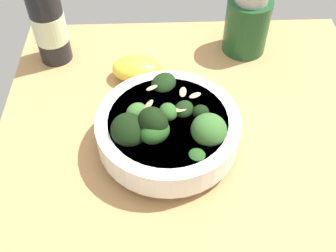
# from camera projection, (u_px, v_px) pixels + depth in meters

# --- Properties ---
(ground_plane) EXTENTS (0.58, 0.58, 0.04)m
(ground_plane) POSITION_uv_depth(u_px,v_px,m) (194.00, 146.00, 0.60)
(ground_plane) COLOR tan
(bowl_of_broccoli) EXTENTS (0.20, 0.20, 0.09)m
(bowl_of_broccoli) POSITION_uv_depth(u_px,v_px,m) (168.00, 128.00, 0.55)
(bowl_of_broccoli) COLOR white
(bowl_of_broccoli) RESTS_ON ground_plane
(lemon_wedge) EXTENTS (0.09, 0.07, 0.04)m
(lemon_wedge) POSITION_uv_depth(u_px,v_px,m) (137.00, 69.00, 0.65)
(lemon_wedge) COLOR yellow
(lemon_wedge) RESTS_ON ground_plane
(bottle_tall) EXTENTS (0.05, 0.05, 0.16)m
(bottle_tall) POSITION_uv_depth(u_px,v_px,m) (48.00, 23.00, 0.65)
(bottle_tall) COLOR black
(bottle_tall) RESTS_ON ground_plane
(bottle_short) EXTENTS (0.08, 0.08, 0.12)m
(bottle_short) POSITION_uv_depth(u_px,v_px,m) (247.00, 23.00, 0.68)
(bottle_short) COLOR #194723
(bottle_short) RESTS_ON ground_plane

